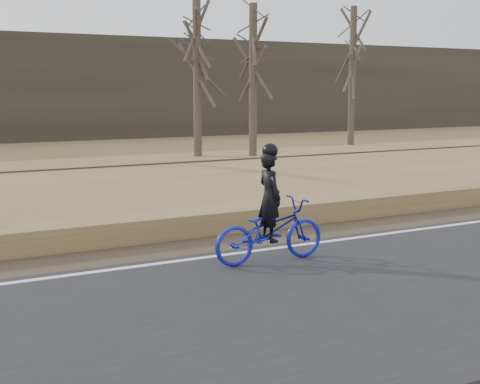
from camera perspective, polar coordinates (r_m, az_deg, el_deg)
name	(u,v)px	position (r m, az deg, el deg)	size (l,w,h in m)	color
ground	(168,270)	(11.06, -6.18, -6.60)	(120.00, 120.00, 0.00)	olive
road	(240,312)	(8.88, 0.03, -10.22)	(120.00, 6.00, 0.06)	black
edge_line	(163,263)	(11.22, -6.57, -6.04)	(120.00, 0.12, 0.01)	silver
shoulder	(142,253)	(12.14, -8.33, -5.15)	(120.00, 1.60, 0.04)	#473A2B
embankment	(94,214)	(14.89, -12.32, -1.88)	(120.00, 5.00, 0.44)	olive
ballast	(54,191)	(18.53, -15.59, 0.08)	(120.00, 3.00, 0.45)	slate
railroad	(54,180)	(18.49, -15.63, 1.01)	(120.00, 2.40, 0.29)	black
cyclist	(269,224)	(11.13, 2.53, -2.79)	(2.02, 0.74, 1.99)	#17209E
bare_tree_center	(197,71)	(29.39, -3.68, 10.23)	(0.36, 0.36, 7.35)	#4B4237
bare_tree_right	(253,81)	(29.53, 1.12, 9.48)	(0.36, 0.36, 6.58)	#4B4237
bare_tree_far_right	(352,76)	(35.98, 9.55, 9.71)	(0.36, 0.36, 7.17)	#4B4237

